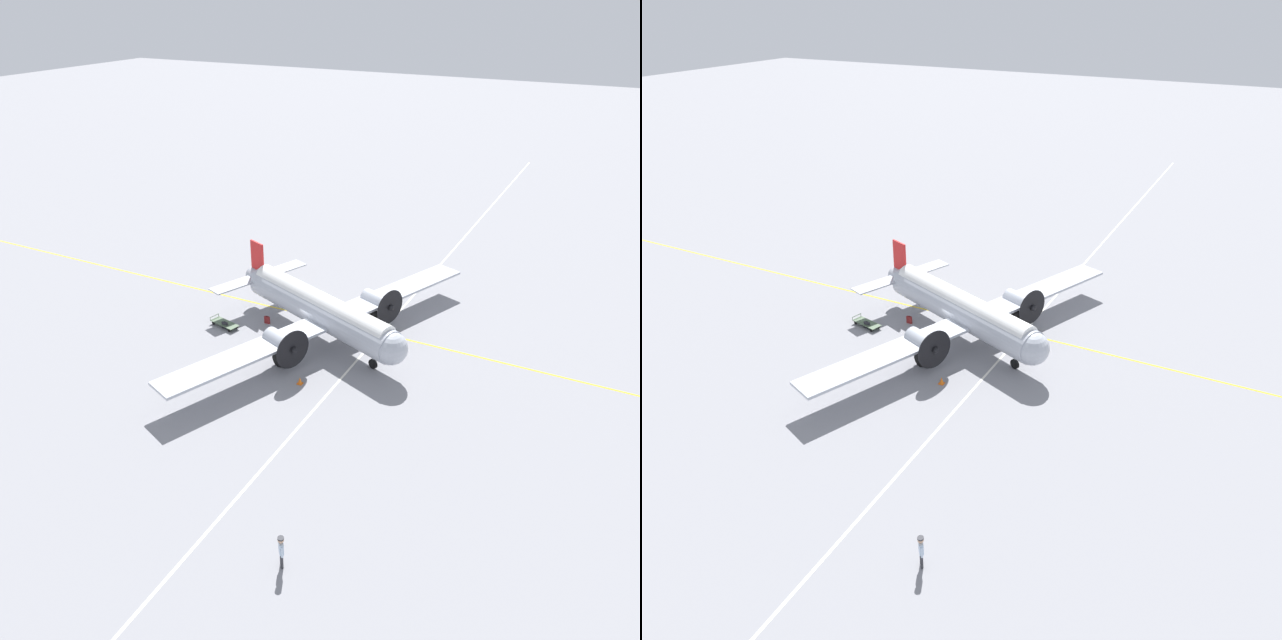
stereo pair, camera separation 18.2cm
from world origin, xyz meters
TOP-DOWN VIEW (x-y plane):
  - ground_plane at (0.00, 0.00)m, footprint 300.00×300.00m
  - apron_line_eastwest at (0.00, -2.72)m, footprint 120.00×0.16m
  - apron_line_northsouth at (-3.70, 0.00)m, footprint 0.16×120.00m
  - airliner_main at (-0.35, 0.14)m, footprint 16.65×26.06m
  - crew_foreground at (-7.85, 18.99)m, footprint 0.41×0.48m
  - suitcase_near_door at (7.07, 2.00)m, footprint 0.50×0.12m
  - suitcase_upright_spare at (4.66, -0.17)m, footprint 0.43×0.17m
  - baggage_cart at (7.29, 1.74)m, footprint 2.51×1.42m
  - traffic_cone at (-1.57, 5.91)m, footprint 0.37×0.37m

SIDE VIEW (x-z plane):
  - ground_plane at x=0.00m, z-range 0.00..0.00m
  - apron_line_eastwest at x=0.00m, z-range 0.00..0.01m
  - apron_line_northsouth at x=-3.70m, z-range 0.00..0.01m
  - traffic_cone at x=-1.57m, z-range -0.02..0.47m
  - baggage_cart at x=7.29m, z-range 0.00..0.56m
  - suitcase_near_door at x=7.07m, z-range -0.02..0.58m
  - suitcase_upright_spare at x=4.66m, z-range -0.02..0.61m
  - crew_foreground at x=-7.85m, z-range 0.22..1.99m
  - airliner_main at x=-0.35m, z-range -0.30..5.06m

